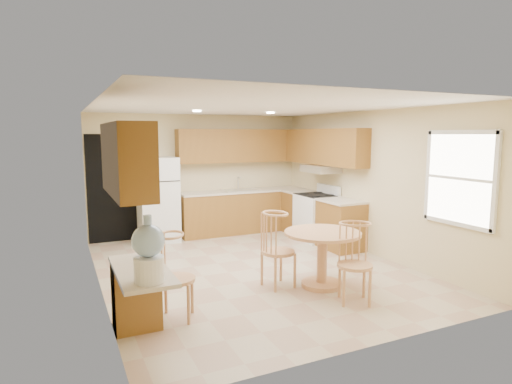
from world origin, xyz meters
name	(u,v)px	position (x,y,z in m)	size (l,w,h in m)	color
floor	(253,269)	(0.00, 0.00, 0.00)	(5.50, 5.50, 0.00)	tan
ceiling	(253,107)	(0.00, 0.00, 2.50)	(4.50, 5.50, 0.02)	white
wall_back	(199,175)	(0.00, 2.75, 1.25)	(4.50, 0.02, 2.50)	#C8B887
wall_front	(373,223)	(0.00, -2.75, 1.25)	(4.50, 0.02, 2.50)	#C8B887
wall_left	(97,199)	(-2.25, 0.00, 1.25)	(0.02, 5.50, 2.50)	#C8B887
wall_right	(370,183)	(2.25, 0.00, 1.25)	(0.02, 5.50, 2.50)	#C8B887
doorway	(113,189)	(-1.75, 2.73, 1.05)	(0.90, 0.02, 2.10)	black
base_cab_back	(243,212)	(0.88, 2.45, 0.43)	(2.75, 0.60, 0.87)	brown
counter_back	(243,191)	(0.88, 2.45, 0.89)	(2.75, 0.63, 0.04)	beige
base_cab_right_a	(300,213)	(1.95, 1.85, 0.43)	(0.60, 0.59, 0.87)	brown
counter_right_a	(300,192)	(1.95, 1.85, 0.89)	(0.63, 0.59, 0.04)	beige
base_cab_right_b	(341,226)	(1.95, 0.40, 0.43)	(0.60, 0.80, 0.87)	brown
counter_right_b	(342,201)	(1.95, 0.40, 0.89)	(0.63, 0.80, 0.04)	beige
upper_cab_back	(240,146)	(0.88, 2.58, 1.85)	(2.75, 0.33, 0.70)	brown
upper_cab_right	(324,147)	(2.08, 1.21, 1.85)	(0.33, 2.42, 0.70)	brown
upper_cab_left	(126,159)	(-2.08, -1.60, 1.85)	(0.33, 1.40, 0.70)	brown
sink	(242,190)	(0.85, 2.45, 0.91)	(0.78, 0.44, 0.01)	silver
range_hood	(321,169)	(2.00, 1.18, 1.42)	(0.50, 0.76, 0.14)	silver
desk_pedestal	(136,295)	(-2.00, -1.32, 0.36)	(0.48, 0.42, 0.72)	brown
desk_top	(141,271)	(-2.00, -1.70, 0.75)	(0.50, 1.20, 0.04)	beige
window	(460,178)	(2.23, -1.85, 1.50)	(0.06, 1.12, 1.30)	white
can_light_a	(197,111)	(-0.50, 1.20, 2.48)	(0.14, 0.14, 0.02)	white
can_light_b	(271,113)	(0.90, 1.20, 2.48)	(0.14, 0.14, 0.02)	white
refrigerator	(158,200)	(-0.95, 2.40, 0.83)	(0.73, 0.71, 1.65)	white
stove	(316,217)	(1.92, 1.18, 0.47)	(0.65, 0.76, 1.09)	white
dining_table	(322,251)	(0.54, -1.10, 0.51)	(1.05, 1.05, 0.77)	tan
chair_table_a	(282,244)	(-0.01, -0.95, 0.63)	(0.46, 0.59, 1.03)	tan
chair_table_b	(360,257)	(0.59, -1.85, 0.61)	(0.44, 0.50, 1.00)	tan
chair_desk	(178,270)	(-1.55, -1.39, 0.60)	(0.43, 0.56, 0.98)	tan
water_crock	(149,252)	(-2.00, -2.12, 1.05)	(0.29, 0.29, 0.61)	white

